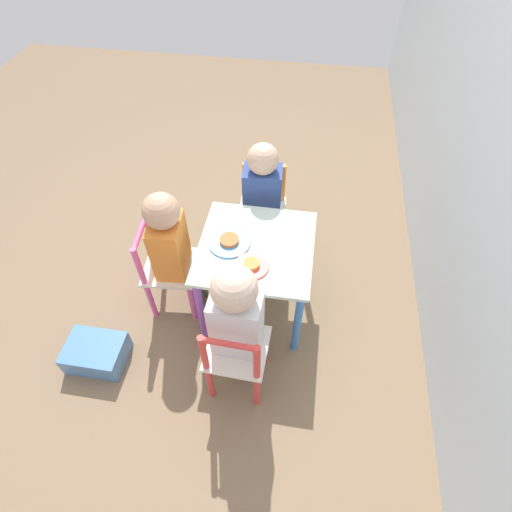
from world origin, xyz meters
name	(u,v)px	position (x,y,z in m)	size (l,w,h in m)	color
ground_plane	(256,304)	(0.00, 0.00, 0.00)	(6.00, 6.00, 0.00)	#7F664C
kids_table	(256,257)	(0.00, 0.00, 0.40)	(0.53, 0.53, 0.48)	silver
chair_pink	(167,270)	(0.04, -0.45, 0.27)	(0.28, 0.28, 0.54)	silver
chair_red	(236,356)	(0.45, -0.02, 0.27)	(0.27, 0.27, 0.54)	silver
chair_orange	(263,212)	(-0.45, -0.03, 0.27)	(0.28, 0.28, 0.54)	silver
child_front	(173,245)	(0.04, -0.39, 0.46)	(0.21, 0.22, 0.76)	#38383D
child_right	(237,317)	(0.39, -0.01, 0.48)	(0.22, 0.20, 0.79)	#38383D
child_left	(262,195)	(-0.39, -0.03, 0.45)	(0.22, 0.21, 0.74)	#4C608E
plate_front	(229,242)	(0.00, -0.12, 0.49)	(0.20, 0.20, 0.03)	#4C9EE0
plate_right	(252,266)	(0.12, 0.00, 0.49)	(0.15, 0.15, 0.03)	#E54C47
storage_bin	(96,353)	(0.44, -0.72, 0.06)	(0.21, 0.27, 0.12)	#4C7FB7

